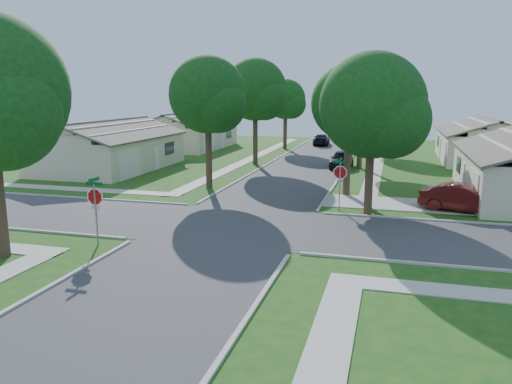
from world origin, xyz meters
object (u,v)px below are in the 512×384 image
Objects in this scene: tree_e_far at (370,97)px; house_nw_far at (188,135)px; car_driveway at (464,198)px; tree_w_near at (208,98)px; stop_sign_sw at (95,200)px; stop_sign_ne at (340,175)px; car_curb_east at (342,159)px; tree_e_mid at (363,95)px; house_nw_near at (111,151)px; car_curb_west at (321,140)px; tree_ne_corner at (373,110)px; tree_w_mid at (256,92)px; house_ne_far at (485,145)px; tree_e_near at (350,107)px; tree_w_far at (286,101)px.

tree_e_far is 0.64× the size of house_nw_far.
car_driveway is at bearing -76.62° from tree_e_far.
stop_sign_sw is at bearing -90.23° from tree_w_near.
stop_sign_ne is (9.40, 9.40, 0.00)m from stop_sign_sw.
tree_e_far is at bearing 30.48° from car_driveway.
house_nw_far reaches higher than car_curb_east.
stop_sign_sw is 0.66× the size of car_curb_east.
tree_e_mid reaches higher than house_nw_near.
car_driveway is 35.65m from car_curb_west.
house_nw_far is (-22.35, 27.79, -4.08)m from tree_ne_corner.
tree_w_mid is 9.71m from car_curb_east.
tree_ne_corner reaches higher than car_curb_east.
car_curb_east is (-1.50, 16.16, -1.26)m from stop_sign_ne.
house_nw_near is (-20.69, 10.30, -0.51)m from stop_sign_ne.
house_ne_far is 2.91× the size of car_driveway.
car_curb_east is at bearing -147.55° from house_ne_far.
tree_e_near is 1.77× the size of car_driveway.
tree_e_near is 0.61× the size of house_nw_near.
tree_ne_corner is at bearing 38.84° from stop_sign_sw.
house_ne_far is 20.12m from car_curb_west.
house_nw_far is 37.74m from car_driveway.
car_curb_east is at bearing 46.08° from car_driveway.
tree_e_mid is 13.00m from tree_e_far.
tree_e_mid reaches higher than stop_sign_sw.
tree_w_mid reaches higher than tree_e_near.
tree_w_far is 0.93× the size of tree_ne_corner.
house_nw_near is 17.00m from house_nw_far.
tree_w_mid is at bearing 64.12° from car_driveway.
tree_w_mid is 0.70× the size of house_nw_far.
tree_w_near reaches higher than tree_w_far.
house_nw_near is (-11.29, 19.70, -0.51)m from stop_sign_sw.
car_driveway is (16.10, 10.76, -1.26)m from stop_sign_sw.
house_ne_far is 2.87× the size of car_curb_west.
tree_w_near is at bearing -110.60° from tree_e_far.
house_ne_far is at bearing -24.03° from tree_e_far.
tree_e_far is 1.01× the size of tree_ne_corner.
tree_w_far is (-9.35, 29.31, 3.48)m from stop_sign_ne.
house_ne_far is (11.29, 24.30, -0.51)m from stop_sign_ne.
car_curb_west is at bearing 83.54° from tree_w_near.
car_driveway is (27.39, -8.94, -0.75)m from house_nw_near.
tree_w_near is at bearing 79.51° from car_curb_west.
tree_w_near is at bearing -89.99° from tree_w_far.
tree_w_far is (-9.40, 25.00, -0.14)m from tree_e_near.
tree_e_far is at bearing 90.02° from tree_e_mid.
house_ne_far is at bearing 35.42° from tree_e_mid.
tree_w_mid reaches higher than tree_ne_corner.
stop_sign_sw is at bearing 140.84° from car_driveway.
tree_e_near is 15.26m from tree_w_mid.
house_nw_far reaches higher than stop_sign_ne.
tree_w_near is 29.10m from house_ne_far.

